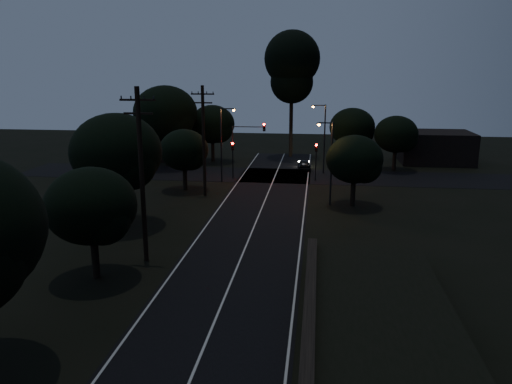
# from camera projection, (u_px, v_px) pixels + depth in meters

# --- Properties ---
(road_surface) EXTENTS (60.00, 70.00, 0.03)m
(road_surface) POSITION_uv_depth(u_px,v_px,m) (265.00, 199.00, 46.94)
(road_surface) COLOR black
(road_surface) RESTS_ON ground
(retaining_wall) EXTENTS (6.93, 26.00, 1.60)m
(retaining_wall) POSITION_uv_depth(u_px,v_px,m) (390.00, 380.00, 18.79)
(retaining_wall) COLOR black
(retaining_wall) RESTS_ON ground
(utility_pole_mid) EXTENTS (2.20, 0.30, 11.00)m
(utility_pole_mid) POSITION_uv_depth(u_px,v_px,m) (142.00, 173.00, 30.75)
(utility_pole_mid) COLOR black
(utility_pole_mid) RESTS_ON ground
(utility_pole_far) EXTENTS (2.20, 0.30, 10.50)m
(utility_pole_far) POSITION_uv_depth(u_px,v_px,m) (204.00, 139.00, 47.18)
(utility_pole_far) COLOR black
(utility_pole_far) RESTS_ON ground
(tree_left_b) EXTENTS (5.22, 5.22, 6.63)m
(tree_left_b) POSITION_uv_depth(u_px,v_px,m) (93.00, 208.00, 28.33)
(tree_left_b) COLOR black
(tree_left_b) RESTS_ON ground
(tree_left_c) EXTENTS (6.95, 6.95, 8.78)m
(tree_left_c) POSITION_uv_depth(u_px,v_px,m) (119.00, 154.00, 37.88)
(tree_left_c) COLOR black
(tree_left_c) RESTS_ON ground
(tree_left_d) EXTENTS (4.86, 4.86, 6.17)m
(tree_left_d) POSITION_uv_depth(u_px,v_px,m) (185.00, 151.00, 49.66)
(tree_left_d) COLOR black
(tree_left_d) RESTS_ON ground
(tree_far_nw) EXTENTS (5.85, 5.85, 7.41)m
(tree_far_nw) POSITION_uv_depth(u_px,v_px,m) (214.00, 125.00, 64.90)
(tree_far_nw) COLOR black
(tree_far_nw) RESTS_ON ground
(tree_far_w) EXTENTS (7.86, 7.86, 10.02)m
(tree_far_w) POSITION_uv_depth(u_px,v_px,m) (167.00, 114.00, 61.19)
(tree_far_w) COLOR black
(tree_far_w) RESTS_ON ground
(tree_far_ne) EXTENTS (5.70, 5.70, 7.21)m
(tree_far_ne) POSITION_uv_depth(u_px,v_px,m) (354.00, 128.00, 62.78)
(tree_far_ne) COLOR black
(tree_far_ne) RESTS_ON ground
(tree_far_e) EXTENTS (5.17, 5.17, 6.56)m
(tree_far_e) POSITION_uv_depth(u_px,v_px,m) (398.00, 135.00, 59.40)
(tree_far_e) COLOR black
(tree_far_e) RESTS_ON ground
(tree_right_a) EXTENTS (5.01, 5.01, 6.37)m
(tree_right_a) POSITION_uv_depth(u_px,v_px,m) (357.00, 161.00, 43.78)
(tree_right_a) COLOR black
(tree_right_a) RESTS_ON ground
(tall_pine) EXTENTS (7.48, 7.48, 17.01)m
(tall_pine) POSITION_uv_depth(u_px,v_px,m) (292.00, 66.00, 66.85)
(tall_pine) COLOR black
(tall_pine) RESTS_ON ground
(building_left) EXTENTS (10.00, 8.00, 4.40)m
(building_left) POSITION_uv_depth(u_px,v_px,m) (138.00, 141.00, 68.92)
(building_left) COLOR black
(building_left) RESTS_ON ground
(building_right) EXTENTS (9.00, 7.00, 4.00)m
(building_right) POSITION_uv_depth(u_px,v_px,m) (435.00, 147.00, 65.12)
(building_right) COLOR black
(building_right) RESTS_ON ground
(signal_left) EXTENTS (0.28, 0.35, 4.10)m
(signal_left) POSITION_uv_depth(u_px,v_px,m) (233.00, 153.00, 55.35)
(signal_left) COLOR black
(signal_left) RESTS_ON ground
(signal_right) EXTENTS (0.28, 0.35, 4.10)m
(signal_right) POSITION_uv_depth(u_px,v_px,m) (316.00, 155.00, 54.24)
(signal_right) COLOR black
(signal_right) RESTS_ON ground
(signal_mast) EXTENTS (3.70, 0.35, 6.25)m
(signal_mast) POSITION_uv_depth(u_px,v_px,m) (248.00, 140.00, 54.78)
(signal_mast) COLOR black
(signal_mast) RESTS_ON ground
(streetlight_a) EXTENTS (1.66, 0.26, 8.00)m
(streetlight_a) POSITION_uv_depth(u_px,v_px,m) (223.00, 140.00, 53.08)
(streetlight_a) COLOR black
(streetlight_a) RESTS_ON ground
(streetlight_b) EXTENTS (1.66, 0.26, 8.00)m
(streetlight_b) POSITION_uv_depth(u_px,v_px,m) (323.00, 134.00, 57.58)
(streetlight_b) COLOR black
(streetlight_b) RESTS_ON ground
(streetlight_c) EXTENTS (1.46, 0.26, 7.50)m
(streetlight_c) POSITION_uv_depth(u_px,v_px,m) (330.00, 157.00, 44.11)
(streetlight_c) COLOR black
(streetlight_c) RESTS_ON ground
(car) EXTENTS (1.75, 3.76, 1.25)m
(car) POSITION_uv_depth(u_px,v_px,m) (304.00, 164.00, 60.73)
(car) COLOR black
(car) RESTS_ON ground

